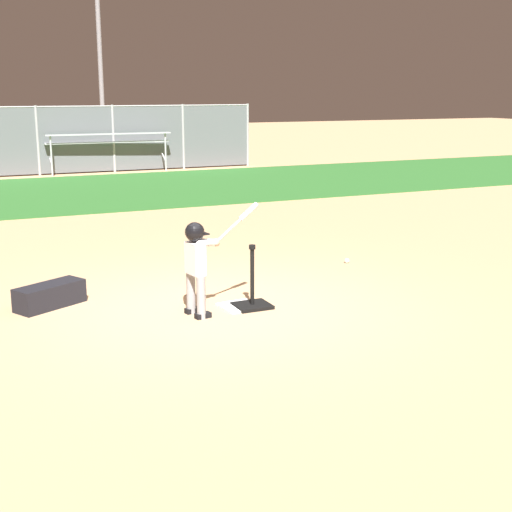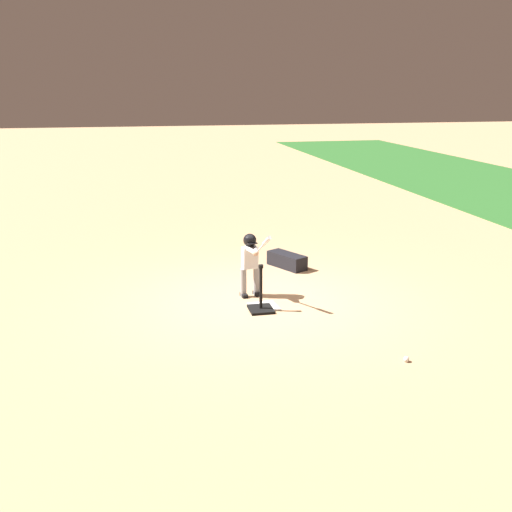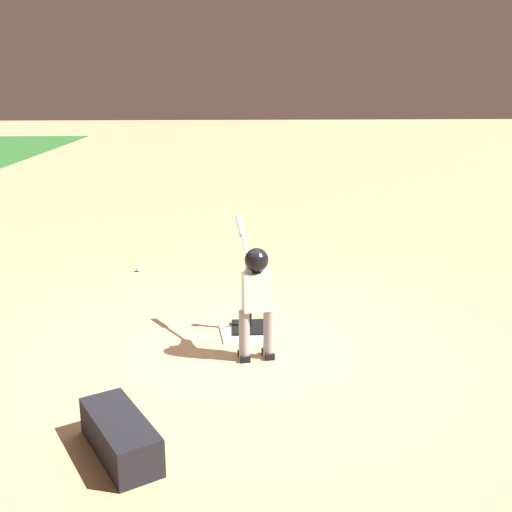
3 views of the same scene
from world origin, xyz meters
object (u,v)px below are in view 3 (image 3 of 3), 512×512
at_px(batter_child, 256,288).
at_px(baseball, 139,269).
at_px(equipment_bag, 120,436).
at_px(batting_tee, 250,320).

relative_size(batter_child, baseball, 16.83).
bearing_deg(equipment_bag, batter_child, -62.93).
distance_m(batting_tee, equipment_bag, 2.41).
xyz_separation_m(batter_child, equipment_bag, (-1.51, 1.04, -0.55)).
bearing_deg(equipment_bag, baseball, -22.73).
distance_m(batter_child, baseball, 3.30).
distance_m(batting_tee, baseball, 2.63).
xyz_separation_m(batting_tee, batter_child, (-0.68, -0.02, 0.58)).
bearing_deg(batting_tee, batter_child, -177.98).
bearing_deg(equipment_bag, batting_tee, -53.26).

